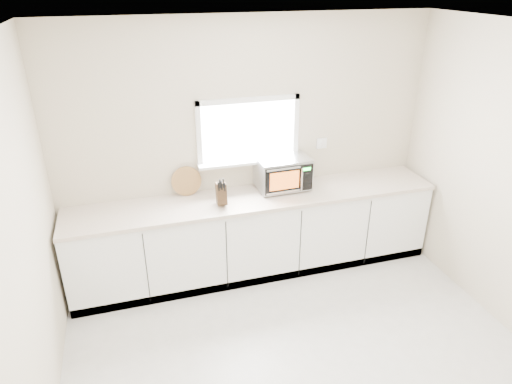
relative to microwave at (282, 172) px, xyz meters
name	(u,v)px	position (x,y,z in m)	size (l,w,h in m)	color
back_wall	(248,147)	(-0.33, 0.17, 0.26)	(4.00, 0.17, 2.70)	beige
cabinets	(256,235)	(-0.33, -0.12, -0.66)	(3.92, 0.60, 0.88)	white
countertop	(256,198)	(-0.33, -0.13, -0.20)	(3.92, 0.64, 0.04)	beige
microwave	(282,172)	(0.00, 0.00, 0.00)	(0.56, 0.46, 0.35)	black
knife_block	(221,193)	(-0.72, -0.21, -0.06)	(0.11, 0.21, 0.30)	#3E2A16
cutting_board	(186,181)	(-1.02, 0.12, -0.03)	(0.31, 0.31, 0.02)	#A87F41
coffee_grinder	(308,172)	(0.33, 0.07, -0.07)	(0.13, 0.13, 0.23)	#A8AAB0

